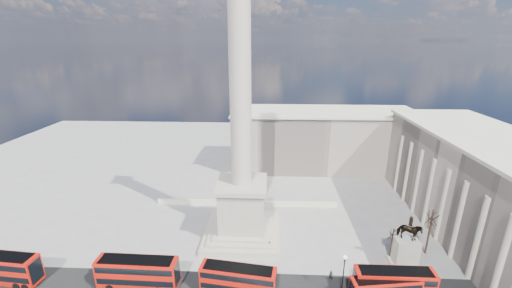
{
  "coord_description": "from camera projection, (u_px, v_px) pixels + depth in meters",
  "views": [
    {
      "loc": [
        4.71,
        -46.13,
        34.98
      ],
      "look_at": [
        2.68,
        2.38,
        18.96
      ],
      "focal_mm": 22.0,
      "sensor_mm": 36.0,
      "label": 1
    }
  ],
  "objects": [
    {
      "name": "pedestrian_standing",
      "position": [
        385.0,
        277.0,
        47.6
      ],
      "size": [
        0.83,
        0.69,
        1.56
      ],
      "primitive_type": "imported",
      "rotation": [
        0.0,
        0.0,
        3.27
      ],
      "color": "black",
      "rests_on": "ground"
    },
    {
      "name": "building_east",
      "position": [
        479.0,
        182.0,
        59.69
      ],
      "size": [
        19.0,
        46.0,
        18.6
      ],
      "color": "beige",
      "rests_on": "ground"
    },
    {
      "name": "red_bus_a",
      "position": [
        138.0,
        272.0,
        46.18
      ],
      "size": [
        11.91,
        3.06,
        4.8
      ],
      "rotation": [
        0.0,
        0.0,
        -0.02
      ],
      "color": "red",
      "rests_on": "ground"
    },
    {
      "name": "pedestrian_walking",
      "position": [
        331.0,
        276.0,
        47.91
      ],
      "size": [
        0.69,
        0.53,
        1.69
      ],
      "primitive_type": "imported",
      "rotation": [
        0.0,
        0.0,
        -0.22
      ],
      "color": "black",
      "rests_on": "ground"
    },
    {
      "name": "red_bus_d",
      "position": [
        394.0,
        283.0,
        44.39
      ],
      "size": [
        11.04,
        2.66,
        4.47
      ],
      "rotation": [
        0.0,
        0.0,
        -0.0
      ],
      "color": "red",
      "rests_on": "ground"
    },
    {
      "name": "pedestrian_crossing",
      "position": [
        269.0,
        246.0,
        54.63
      ],
      "size": [
        0.88,
        1.2,
        1.89
      ],
      "primitive_type": "imported",
      "rotation": [
        0.0,
        0.0,
        2.0
      ],
      "color": "black",
      "rests_on": "ground"
    },
    {
      "name": "victorian_lamp",
      "position": [
        344.0,
        272.0,
        44.11
      ],
      "size": [
        0.58,
        0.58,
        6.8
      ],
      "rotation": [
        0.0,
        0.0,
        -0.21
      ],
      "color": "black",
      "rests_on": "ground"
    },
    {
      "name": "ground",
      "position": [
        240.0,
        251.0,
        54.92
      ],
      "size": [
        180.0,
        180.0,
        0.0
      ],
      "primitive_type": "plane",
      "color": "gray",
      "rests_on": "ground"
    },
    {
      "name": "bare_tree_near",
      "position": [
        432.0,
        218.0,
        52.1
      ],
      "size": [
        2.03,
        2.03,
        8.89
      ],
      "rotation": [
        0.0,
        0.0,
        0.25
      ],
      "color": "#332319",
      "rests_on": "ground"
    },
    {
      "name": "bare_tree_far",
      "position": [
        446.0,
        190.0,
        66.17
      ],
      "size": [
        1.57,
        1.57,
        6.41
      ],
      "rotation": [
        0.0,
        0.0,
        0.0
      ],
      "color": "#332319",
      "rests_on": "ground"
    },
    {
      "name": "building_northeast",
      "position": [
        322.0,
        139.0,
        89.46
      ],
      "size": [
        51.0,
        17.0,
        16.6
      ],
      "color": "beige",
      "rests_on": "ground"
    },
    {
      "name": "red_bus_e",
      "position": [
        1.0,
        268.0,
        47.13
      ],
      "size": [
        11.93,
        3.66,
        4.76
      ],
      "rotation": [
        0.0,
        0.0,
        -0.08
      ],
      "color": "red",
      "rests_on": "ground"
    },
    {
      "name": "balustrade_wall",
      "position": [
        247.0,
        203.0,
        69.93
      ],
      "size": [
        40.0,
        0.6,
        1.1
      ],
      "primitive_type": "cube",
      "color": "beige",
      "rests_on": "ground"
    },
    {
      "name": "red_bus_b",
      "position": [
        239.0,
        280.0,
        45.03
      ],
      "size": [
        11.18,
        3.97,
        4.44
      ],
      "rotation": [
        0.0,
        0.0,
        -0.14
      ],
      "color": "red",
      "rests_on": "ground"
    },
    {
      "name": "nelsons_column",
      "position": [
        242.0,
        171.0,
        55.61
      ],
      "size": [
        14.0,
        14.0,
        49.85
      ],
      "color": "#B1A894",
      "rests_on": "ground"
    },
    {
      "name": "bare_tree_mid",
      "position": [
        393.0,
        234.0,
        51.4
      ],
      "size": [
        1.61,
        1.61,
        6.1
      ],
      "rotation": [
        0.0,
        0.0,
        0.21
      ],
      "color": "#332319",
      "rests_on": "ground"
    },
    {
      "name": "equestrian_statue",
      "position": [
        406.0,
        249.0,
        50.31
      ],
      "size": [
        4.45,
        3.34,
        9.14
      ],
      "color": "beige",
      "rests_on": "ground"
    }
  ]
}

